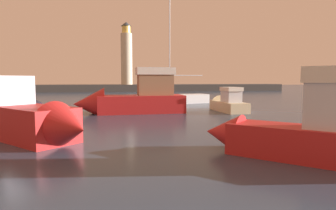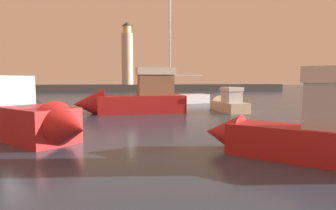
# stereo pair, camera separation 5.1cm
# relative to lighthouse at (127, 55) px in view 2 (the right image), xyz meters

# --- Properties ---
(ground_plane) EXTENTS (220.00, 220.00, 0.00)m
(ground_plane) POSITION_rel_lighthouse_xyz_m (-1.88, -33.78, -8.64)
(ground_plane) COLOR #2D3D51
(breakwater) EXTENTS (82.05, 5.85, 1.68)m
(breakwater) POSITION_rel_lighthouse_xyz_m (-1.88, 0.00, -7.80)
(breakwater) COLOR #423F3D
(breakwater) RESTS_ON ground_plane
(lighthouse) EXTENTS (2.67, 2.67, 14.70)m
(lighthouse) POSITION_rel_lighthouse_xyz_m (0.00, 0.00, 0.00)
(lighthouse) COLOR beige
(lighthouse) RESTS_ON breakwater
(motorboat_0) EXTENTS (9.38, 2.98, 4.43)m
(motorboat_0) POSITION_rel_lighthouse_xyz_m (-1.90, -44.67, -7.46)
(motorboat_0) COLOR #B21E1E
(motorboat_0) RESTS_ON ground_plane
(motorboat_3) EXTENTS (7.66, 8.08, 3.24)m
(motorboat_3) POSITION_rel_lighthouse_xyz_m (-7.42, -54.57, -7.58)
(motorboat_3) COLOR #B21E1E
(motorboat_3) RESTS_ON ground_plane
(motorboat_4) EXTENTS (2.00, 6.05, 2.58)m
(motorboat_4) POSITION_rel_lighthouse_xyz_m (6.95, -44.37, -7.96)
(motorboat_4) COLOR beige
(motorboat_4) RESTS_ON ground_plane
(motorboat_5) EXTENTS (5.97, 5.91, 3.48)m
(motorboat_5) POSITION_rel_lighthouse_xyz_m (3.22, -60.16, -7.63)
(motorboat_5) COLOR #B21E1E
(motorboat_5) RESTS_ON ground_plane
(motorboat_6) EXTENTS (4.29, 7.17, 3.46)m
(motorboat_6) POSITION_rel_lighthouse_xyz_m (-10.78, -43.22, -7.82)
(motorboat_6) COLOR #1E284C
(motorboat_6) RESTS_ON ground_plane
(sailboat_moored) EXTENTS (8.30, 3.77, 13.79)m
(sailboat_moored) POSITION_rel_lighthouse_xyz_m (4.09, -36.05, -8.03)
(sailboat_moored) COLOR white
(sailboat_moored) RESTS_ON ground_plane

